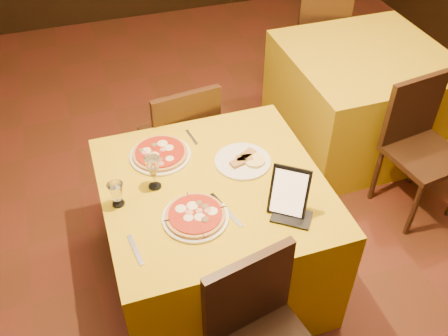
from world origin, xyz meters
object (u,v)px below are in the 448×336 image
object	(u,v)px
chair_side_near	(426,155)
tablet	(289,192)
side_table	(360,99)
chair_main_far	(178,138)
water_glass	(117,194)
wine_glass	(153,173)
main_table	(214,233)
chair_side_far	(314,40)
pizza_near	(195,216)
pizza_far	(160,154)

from	to	relation	value
chair_side_near	tablet	bearing A→B (deg)	-168.57
side_table	tablet	world-z (taller)	tablet
chair_side_near	chair_main_far	bearing A→B (deg)	147.28
chair_main_far	water_glass	distance (m)	0.97
side_table	wine_glass	bearing A→B (deg)	-153.60
main_table	tablet	bearing A→B (deg)	-45.14
main_table	chair_main_far	size ratio (longest dim) A/B	1.21
water_glass	chair_side_far	bearing A→B (deg)	42.00
wine_glass	side_table	bearing A→B (deg)	26.40
chair_side_far	tablet	bearing A→B (deg)	70.33
water_glass	wine_glass	bearing A→B (deg)	18.04
main_table	side_table	size ratio (longest dim) A/B	1.00
side_table	chair_side_far	bearing A→B (deg)	90.00
main_table	chair_main_far	xyz separation A→B (m)	(-0.00, 0.78, 0.08)
pizza_near	tablet	xyz separation A→B (m)	(0.43, -0.08, 0.10)
water_glass	tablet	distance (m)	0.80
chair_main_far	pizza_far	xyz separation A→B (m)	(-0.20, -0.49, 0.31)
side_table	chair_side_far	size ratio (longest dim) A/B	1.21
side_table	water_glass	bearing A→B (deg)	-154.40
side_table	pizza_near	world-z (taller)	pizza_near
main_table	pizza_near	distance (m)	0.46
chair_side_near	tablet	size ratio (longest dim) A/B	3.73
chair_side_far	pizza_near	bearing A→B (deg)	60.80
chair_side_far	water_glass	bearing A→B (deg)	52.21
main_table	chair_side_far	xyz separation A→B (m)	(1.42, 1.72, 0.08)
side_table	tablet	xyz separation A→B (m)	(-1.15, -1.20, 0.49)
side_table	wine_glass	xyz separation A→B (m)	(-1.70, -0.85, 0.47)
main_table	tablet	distance (m)	0.63
pizza_near	water_glass	distance (m)	0.39
main_table	wine_glass	size ratio (longest dim) A/B	5.79
chair_side_near	tablet	xyz separation A→B (m)	(-1.15, -0.41, 0.41)
chair_main_far	water_glass	bearing A→B (deg)	51.55
chair_main_far	wine_glass	distance (m)	0.85
side_table	pizza_far	world-z (taller)	pizza_far
chair_main_far	water_glass	xyz separation A→B (m)	(-0.47, -0.77, 0.36)
main_table	water_glass	world-z (taller)	water_glass
side_table	tablet	size ratio (longest dim) A/B	4.51
water_glass	pizza_far	bearing A→B (deg)	46.29
chair_side_near	pizza_near	world-z (taller)	chair_side_near
side_table	chair_side_near	bearing A→B (deg)	-90.00
side_table	chair_main_far	size ratio (longest dim) A/B	1.21
pizza_far	chair_side_far	bearing A→B (deg)	41.23
chair_side_near	tablet	distance (m)	1.29
chair_main_far	chair_side_near	world-z (taller)	same
pizza_near	tablet	distance (m)	0.45
main_table	side_table	world-z (taller)	same
side_table	chair_main_far	xyz separation A→B (m)	(-1.42, -0.14, 0.08)
side_table	wine_glass	size ratio (longest dim) A/B	5.79
pizza_near	pizza_far	size ratio (longest dim) A/B	0.96
chair_main_far	wine_glass	world-z (taller)	wine_glass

